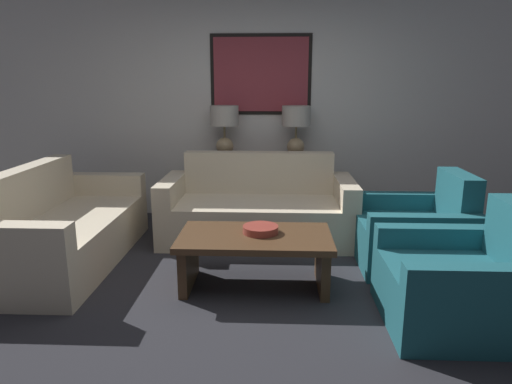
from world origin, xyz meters
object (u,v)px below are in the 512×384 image
Objects in this scene: table_lamp_left at (224,124)px; couch_by_side at (62,231)px; coffee_table at (255,249)px; couch_by_back_wall at (258,211)px; decorative_bowl at (261,229)px; armchair_near_back_wall at (416,235)px; armchair_near_camera at (462,285)px; table_lamp_right at (296,125)px; console_table at (260,189)px.

couch_by_side is (-1.34, -1.42, -0.84)m from table_lamp_left.
couch_by_side is 1.64× the size of coffee_table.
decorative_bowl is (0.07, -1.14, 0.17)m from couch_by_back_wall.
decorative_bowl is 0.30× the size of armchair_near_back_wall.
coffee_table is at bearing -14.10° from couch_by_side.
armchair_near_camera is (1.45, -1.71, -0.01)m from couch_by_back_wall.
table_lamp_right is 1.16m from couch_by_back_wall.
table_lamp_right is (0.41, 0.00, 0.76)m from console_table.
couch_by_back_wall is 2.11× the size of armchair_near_camera.
couch_by_back_wall is 2.11× the size of armchair_near_back_wall.
couch_by_side reaches higher than armchair_near_back_wall.
decorative_bowl is 1.51m from armchair_near_camera.
couch_by_side is at bearing -146.83° from table_lamp_right.
couch_by_back_wall reaches higher than armchair_near_back_wall.
decorative_bowl is (1.82, -0.40, 0.17)m from couch_by_side.
decorative_bowl is at bearing -86.68° from couch_by_back_wall.
armchair_near_back_wall is at bearing 20.22° from coffee_table.
couch_by_back_wall is at bearing -58.62° from table_lamp_left.
console_table is at bearing 121.23° from armchair_near_camera.
console_table is at bearing 0.00° from table_lamp_left.
armchair_near_back_wall is (1.45, -1.34, -0.10)m from console_table.
armchair_near_back_wall is (1.86, -1.34, -0.86)m from table_lamp_left.
armchair_near_camera is at bearing -66.59° from table_lamp_right.
couch_by_back_wall reaches higher than armchair_near_camera.
table_lamp_left is at bearing 103.23° from coffee_table.
table_lamp_left is (-0.41, 0.00, 0.76)m from console_table.
console_table is at bearing 137.23° from armchair_near_back_wall.
armchair_near_back_wall is (3.20, 0.08, -0.01)m from couch_by_side.
armchair_near_back_wall is (1.38, 0.48, -0.19)m from decorative_bowl.
table_lamp_left is 0.30× the size of couch_by_side.
decorative_bowl is at bearing 157.50° from armchair_near_camera.
table_lamp_left is 0.63× the size of armchair_near_back_wall.
table_lamp_right reaches higher than decorative_bowl.
armchair_near_back_wall is at bearing -24.51° from couch_by_back_wall.
coffee_table is at bearing -101.83° from table_lamp_right.
coffee_table is (0.44, -1.86, -0.82)m from table_lamp_left.
table_lamp_right reaches higher than coffee_table.
table_lamp_right is at bearing 127.66° from armchair_near_back_wall.
couch_by_back_wall is at bearing 91.16° from coffee_table.
armchair_near_camera is (1.45, -2.39, -0.10)m from console_table.
couch_by_side reaches higher than console_table.
console_table is 1.41× the size of armchair_near_camera.
couch_by_side is 1.83m from coffee_table.
coffee_table is 1.29× the size of armchair_near_back_wall.
armchair_near_back_wall reaches higher than decorative_bowl.
console_table is at bearing 90.00° from couch_by_back_wall.
decorative_bowl reaches higher than coffee_table.
console_table is 0.87m from table_lamp_right.
decorative_bowl is 0.30× the size of armchair_near_camera.
coffee_table is 1.52m from armchair_near_camera.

